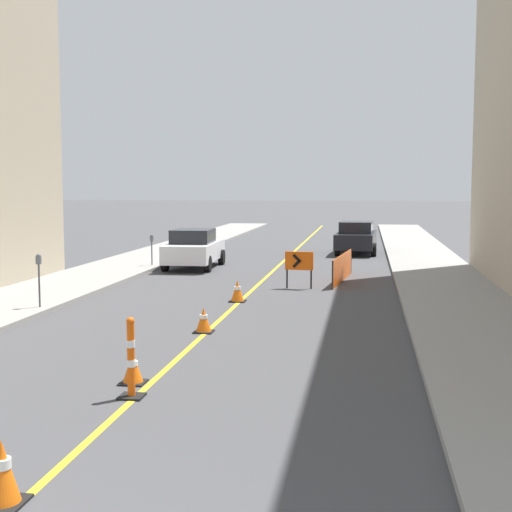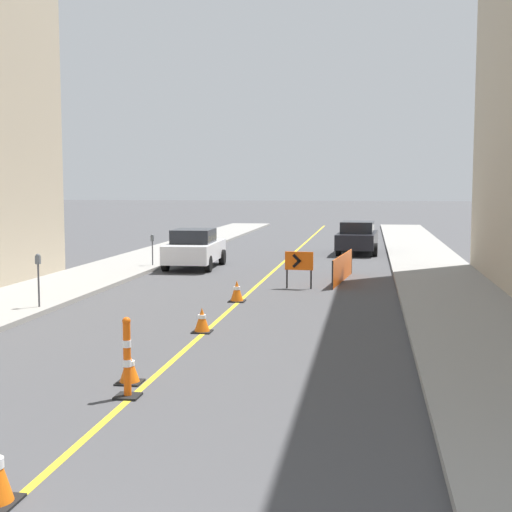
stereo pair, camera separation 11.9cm
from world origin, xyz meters
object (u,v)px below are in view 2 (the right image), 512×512
Objects in this scene: traffic_cone_second at (129,368)px; traffic_cone_third at (202,320)px; traffic_cone_fourth at (237,291)px; delineator_post_front at (127,362)px; arrow_barricade_primary at (299,263)px; parked_car_curb_near at (195,248)px; parking_meter_far_curb at (152,243)px; parking_meter_near_curb at (38,269)px; parked_car_curb_mid at (357,237)px.

traffic_cone_second is 0.95× the size of traffic_cone_third.
delineator_post_front is (0.00, -9.43, 0.26)m from traffic_cone_fourth.
arrow_barricade_primary is 0.28× the size of parked_car_curb_near.
traffic_cone_fourth is 9.01m from parking_meter_far_curb.
arrow_barricade_primary is at bearing -49.06° from parked_car_curb_near.
parked_car_curb_near is 3.49× the size of parking_meter_far_curb.
traffic_cone_third is 7.42m from arrow_barricade_primary.
parking_meter_far_curb reaches higher than traffic_cone_third.
traffic_cone_second is 16.93m from parked_car_curb_near.
parking_meter_far_curb is at bearing 106.02° from delineator_post_front.
arrow_barricade_primary reaches higher than traffic_cone_second.
parking_meter_far_curb is at bearing 90.00° from parking_meter_near_curb.
parked_car_curb_mid reaches higher than delineator_post_front.
traffic_cone_third is 0.13× the size of parked_car_curb_mid.
arrow_barricade_primary is 0.27× the size of parked_car_curb_mid.
traffic_cone_second is at bearing -94.32° from arrow_barricade_primary.
parked_car_curb_mid reaches higher than traffic_cone_third.
traffic_cone_fourth is at bearing 90.03° from delineator_post_front.
arrow_barricade_primary is at bearing 81.39° from traffic_cone_second.
parked_car_curb_mid is at bearing 86.55° from arrow_barricade_primary.
traffic_cone_fourth is 5.53m from parking_meter_near_curb.
parked_car_curb_mid reaches higher than parking_meter_near_curb.
traffic_cone_fourth is 9.44m from delineator_post_front.
delineator_post_front is at bearing -54.99° from parking_meter_near_curb.
parked_car_curb_mid is (3.17, 24.55, 0.23)m from delineator_post_front.
parking_meter_near_curb reaches higher than traffic_cone_second.
traffic_cone_fourth is at bearing -57.15° from parking_meter_far_curb.
delineator_post_front is at bearing -92.69° from arrow_barricade_primary.
parked_car_curb_near is at bearing 15.81° from parking_meter_far_curb.
traffic_cone_fourth is 0.49× the size of parking_meter_far_curb.
traffic_cone_third reaches higher than traffic_cone_second.
arrow_barricade_primary is 8.34m from parking_meter_near_curb.
delineator_post_front is 8.51m from parking_meter_near_curb.
parking_meter_far_curb reaches higher than delineator_post_front.
parked_car_curb_near reaches higher than traffic_cone_fourth.
delineator_post_front reaches higher than traffic_cone_second.
parked_car_curb_near reaches higher than traffic_cone_third.
parking_meter_far_curb is (0.00, 10.02, -0.11)m from parking_meter_near_curb.
traffic_cone_third is 12.79m from parked_car_curb_near.
delineator_post_front is at bearing -89.97° from traffic_cone_fourth.
traffic_cone_fourth is 0.14× the size of parked_car_curb_mid.
delineator_post_front is 1.04× the size of parking_meter_far_curb.
delineator_post_front is at bearing -81.35° from parked_car_curb_near.
parked_car_curb_near is 10.61m from parking_meter_near_curb.
parked_car_curb_near is (-3.24, 17.44, 0.23)m from delineator_post_front.
parking_meter_near_curb is (-8.04, -17.59, 0.33)m from parked_car_curb_mid.
delineator_post_front is at bearing -73.98° from parking_meter_far_curb.
traffic_cone_fourth is at bearing 90.07° from traffic_cone_third.
delineator_post_front is (-0.00, -5.08, 0.29)m from traffic_cone_third.
traffic_cone_second is 0.88× the size of traffic_cone_fourth.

